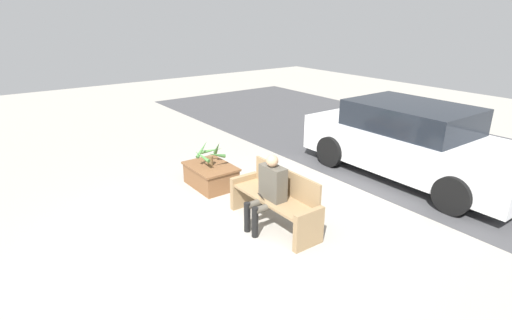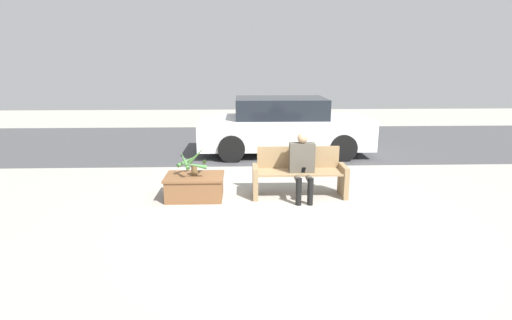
# 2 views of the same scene
# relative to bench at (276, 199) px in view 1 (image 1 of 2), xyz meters

# --- Properties ---
(ground_plane) EXTENTS (30.00, 30.00, 0.00)m
(ground_plane) POSITION_rel_bench_xyz_m (-0.27, -0.97, -0.44)
(ground_plane) COLOR #9E998E
(road_surface) EXTENTS (20.00, 6.00, 0.01)m
(road_surface) POSITION_rel_bench_xyz_m (-0.27, 5.18, -0.43)
(road_surface) COLOR #424244
(road_surface) RESTS_ON ground_plane
(bench) EXTENTS (1.74, 0.54, 0.91)m
(bench) POSITION_rel_bench_xyz_m (0.00, 0.00, 0.00)
(bench) COLOR #8C704C
(bench) RESTS_ON ground_plane
(person_seated) EXTENTS (0.46, 0.58, 1.23)m
(person_seated) POSITION_rel_bench_xyz_m (0.03, -0.18, 0.25)
(person_seated) COLOR #4C473D
(person_seated) RESTS_ON ground_plane
(planter_box) EXTENTS (1.06, 0.75, 0.44)m
(planter_box) POSITION_rel_bench_xyz_m (-1.94, -0.09, -0.20)
(planter_box) COLOR brown
(planter_box) RESTS_ON ground_plane
(potted_plant) EXTENTS (0.59, 0.60, 0.52)m
(potted_plant) POSITION_rel_bench_xyz_m (-1.95, -0.09, 0.25)
(potted_plant) COLOR brown
(potted_plant) RESTS_ON planter_box
(parked_car) EXTENTS (4.57, 1.98, 1.53)m
(parked_car) POSITION_rel_bench_xyz_m (0.06, 3.53, 0.32)
(parked_car) COLOR silver
(parked_car) RESTS_ON ground_plane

